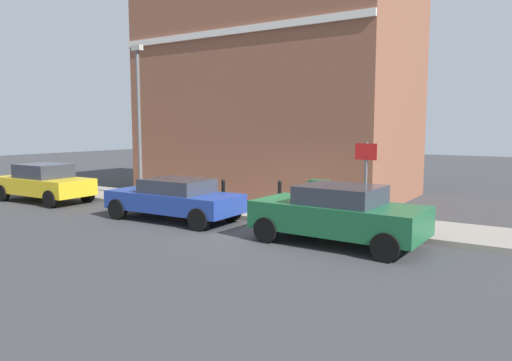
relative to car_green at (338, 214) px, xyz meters
The scene contains 11 objects.
ground 2.56m from the car_green, 80.86° to the left, with size 80.00×80.00×0.00m, color #38383A.
sidewalk 8.77m from the car_green, 74.32° to the left, with size 2.45×30.00×0.15m, color gray.
corner_building 9.66m from the car_green, 40.02° to the left, with size 6.54×10.60×9.07m.
car_green is the anchor object (origin of this frame).
car_blue 5.38m from the car_green, 89.70° to the left, with size 1.88×4.32×1.29m.
car_yellow 12.07m from the car_green, 89.68° to the left, with size 1.86×4.09×1.45m.
utility_cabinet 2.55m from the car_green, 36.00° to the left, with size 0.46×0.61×1.15m.
bollard_near_cabinet 3.62m from the car_green, 53.31° to the left, with size 0.14×0.14×1.04m.
bollard_far_kerb 4.74m from the car_green, 72.97° to the left, with size 0.14×0.14×1.04m.
street_sign 1.80m from the car_green, ahead, with size 0.08×0.60×2.30m.
lamppost 9.64m from the car_green, 76.69° to the left, with size 0.20×0.44×5.72m.
Camera 1 is at (-11.09, -6.95, 2.86)m, focal length 33.51 mm.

